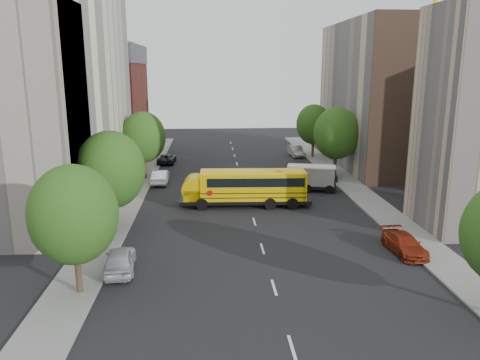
{
  "coord_description": "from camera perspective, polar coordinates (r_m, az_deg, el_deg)",
  "views": [
    {
      "loc": [
        -3.6,
        -38.65,
        12.34
      ],
      "look_at": [
        -0.92,
        2.0,
        2.6
      ],
      "focal_mm": 35.0,
      "sensor_mm": 36.0,
      "label": 1
    }
  ],
  "objects": [
    {
      "name": "building_left_cream",
      "position": [
        46.98,
        -21.94,
        9.64
      ],
      "size": [
        10.0,
        26.0,
        20.0
      ],
      "primitive_type": "cube",
      "color": "beige",
      "rests_on": "ground"
    },
    {
      "name": "street_tree_2",
      "position": [
        53.7,
        -11.7,
        5.13
      ],
      "size": [
        4.99,
        4.99,
        7.71
      ],
      "color": "#38281C",
      "rests_on": "ground"
    },
    {
      "name": "safari_truck",
      "position": [
        48.77,
        8.15,
        0.32
      ],
      "size": [
        6.41,
        3.53,
        2.6
      ],
      "rotation": [
        0.0,
        0.0,
        -0.24
      ],
      "color": "black",
      "rests_on": "ground"
    },
    {
      "name": "building_left_near",
      "position": [
        37.26,
        -26.64,
        6.12
      ],
      "size": [
        10.0,
        7.0,
        17.0
      ],
      "primitive_type": "cube",
      "color": "#BEAB94",
      "rests_on": "ground"
    },
    {
      "name": "street_tree_4",
      "position": [
        55.12,
        11.68,
        5.6
      ],
      "size": [
        5.25,
        5.25,
        8.1
      ],
      "color": "#38281C",
      "rests_on": "ground"
    },
    {
      "name": "street_tree_5",
      "position": [
        66.72,
        8.96,
        6.72
      ],
      "size": [
        4.86,
        4.86,
        7.51
      ],
      "color": "#38281C",
      "rests_on": "ground"
    },
    {
      "name": "street_tree_1",
      "position": [
        36.2,
        -15.49,
        1.18
      ],
      "size": [
        5.12,
        5.12,
        7.9
      ],
      "color": "#38281C",
      "rests_on": "ground"
    },
    {
      "name": "building_right_far",
      "position": [
        62.59,
        16.68,
        9.84
      ],
      "size": [
        10.0,
        22.0,
        18.0
      ],
      "primitive_type": "cube",
      "color": "#BEAB94",
      "rests_on": "ground"
    },
    {
      "name": "sidewalk_left",
      "position": [
        46.03,
        -13.52,
        -2.4
      ],
      "size": [
        3.0,
        80.0,
        0.12
      ],
      "primitive_type": "cube",
      "color": "slate",
      "rests_on": "ground"
    },
    {
      "name": "building_right_sidewall",
      "position": [
        52.42,
        20.84,
        8.94
      ],
      "size": [
        10.1,
        0.3,
        18.0
      ],
      "primitive_type": "cube",
      "color": "brown",
      "rests_on": "ground"
    },
    {
      "name": "parked_car_5",
      "position": [
        67.96,
        6.81,
        3.55
      ],
      "size": [
        1.92,
        4.71,
        1.52
      ],
      "primitive_type": "imported",
      "rotation": [
        0.0,
        0.0,
        0.07
      ],
      "color": "#979692",
      "rests_on": "ground"
    },
    {
      "name": "school_bus",
      "position": [
        42.7,
        0.49,
        -0.74
      ],
      "size": [
        12.0,
        3.3,
        3.36
      ],
      "rotation": [
        0.0,
        0.0,
        -0.04
      ],
      "color": "black",
      "rests_on": "ground"
    },
    {
      "name": "parked_car_2",
      "position": [
        63.11,
        -8.91,
        2.61
      ],
      "size": [
        2.37,
        4.72,
        1.28
      ],
      "primitive_type": "imported",
      "rotation": [
        0.0,
        0.0,
        3.09
      ],
      "color": "black",
      "rests_on": "ground"
    },
    {
      "name": "parked_car_4",
      "position": [
        54.19,
        10.42,
        0.93
      ],
      "size": [
        1.97,
        4.74,
        1.6
      ],
      "primitive_type": "imported",
      "rotation": [
        0.0,
        0.0,
        -0.02
      ],
      "color": "#343B5C",
      "rests_on": "ground"
    },
    {
      "name": "building_left_redbrick",
      "position": [
        68.44,
        -16.06,
        8.04
      ],
      "size": [
        10.0,
        15.0,
        13.0
      ],
      "primitive_type": "cube",
      "color": "maroon",
      "rests_on": "ground"
    },
    {
      "name": "parked_car_0",
      "position": [
        30.4,
        -14.42,
        -9.38
      ],
      "size": [
        2.21,
        4.62,
        1.52
      ],
      "primitive_type": "imported",
      "rotation": [
        0.0,
        0.0,
        3.24
      ],
      "color": "#B8B7BE",
      "rests_on": "ground"
    },
    {
      "name": "ground",
      "position": [
        40.73,
        1.48,
        -4.19
      ],
      "size": [
        120.0,
        120.0,
        0.0
      ],
      "primitive_type": "plane",
      "color": "black",
      "rests_on": "ground"
    },
    {
      "name": "sidewalk_right",
      "position": [
        47.79,
        14.79,
        -1.89
      ],
      "size": [
        3.0,
        80.0,
        0.12
      ],
      "primitive_type": "cube",
      "color": "slate",
      "rests_on": "ground"
    },
    {
      "name": "parked_car_1",
      "position": [
        52.02,
        -9.66,
        0.39
      ],
      "size": [
        1.67,
        4.61,
        1.51
      ],
      "primitive_type": "imported",
      "rotation": [
        0.0,
        0.0,
        3.13
      ],
      "color": "silver",
      "rests_on": "ground"
    },
    {
      "name": "street_tree_0",
      "position": [
        26.87,
        -19.64,
        -4.01
      ],
      "size": [
        4.8,
        4.8,
        7.41
      ],
      "color": "#38281C",
      "rests_on": "ground"
    },
    {
      "name": "lane_markings",
      "position": [
        50.32,
        0.45,
        -0.74
      ],
      "size": [
        0.15,
        64.0,
        0.01
      ],
      "primitive_type": "cube",
      "color": "silver",
      "rests_on": "ground"
    },
    {
      "name": "parked_car_3",
      "position": [
        34.15,
        19.39,
        -7.36
      ],
      "size": [
        2.15,
        4.63,
        1.31
      ],
      "primitive_type": "imported",
      "rotation": [
        0.0,
        0.0,
        0.07
      ],
      "color": "maroon",
      "rests_on": "ground"
    }
  ]
}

